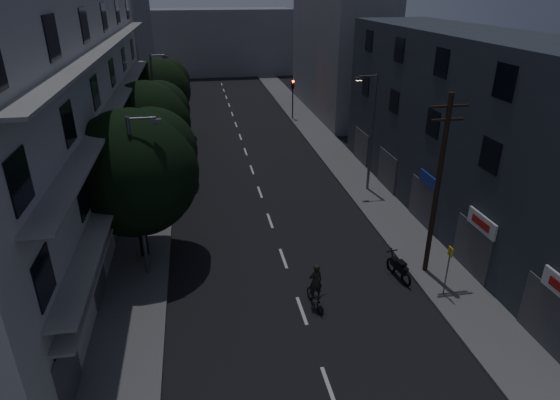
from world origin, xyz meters
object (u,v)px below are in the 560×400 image
object	(u,v)px
motorcycle	(399,269)
bus_stop_sign	(449,262)
cyclist	(315,292)
utility_pole	(438,184)

from	to	relation	value
motorcycle	bus_stop_sign	bearing A→B (deg)	-61.81
cyclist	bus_stop_sign	bearing A→B (deg)	-12.49
utility_pole	cyclist	xyz separation A→B (m)	(-6.21, -1.70, -4.12)
bus_stop_sign	cyclist	xyz separation A→B (m)	(-6.11, 0.39, -1.14)
utility_pole	motorcycle	world-z (taller)	utility_pole
bus_stop_sign	cyclist	bearing A→B (deg)	176.36
bus_stop_sign	cyclist	distance (m)	6.23
motorcycle	utility_pole	bearing A→B (deg)	-1.23
motorcycle	cyclist	distance (m)	4.89
utility_pole	bus_stop_sign	bearing A→B (deg)	-92.75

